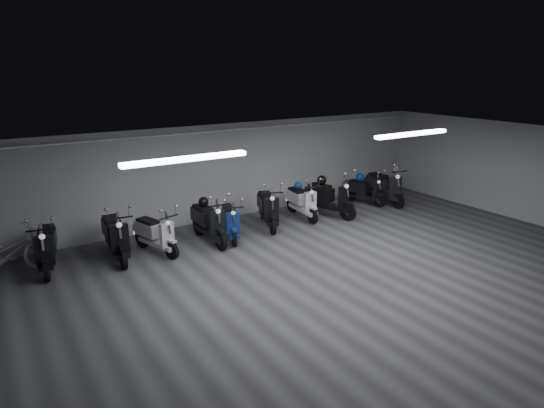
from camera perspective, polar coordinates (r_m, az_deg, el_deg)
floor at (r=10.21m, az=8.55°, el=-8.93°), size 14.00×10.00×0.01m
ceiling at (r=9.36m, az=9.29°, el=6.80°), size 14.00×10.00×0.01m
back_wall at (r=13.70m, az=-5.00°, el=4.05°), size 14.00×0.01×2.80m
right_wall at (r=15.14m, az=29.33°, el=3.17°), size 0.01×10.00×2.80m
fluor_strip_left at (r=8.63m, az=-10.51°, el=5.48°), size 2.40×0.18×0.08m
fluor_strip_right at (r=12.18m, az=16.83°, el=8.25°), size 2.40×0.18×0.08m
conduit at (r=13.41m, az=-4.96°, el=9.08°), size 13.60×0.05×0.05m
scooter_0 at (r=11.36m, az=-26.09°, el=-3.97°), size 0.98×1.97×1.41m
scooter_1 at (r=11.36m, az=-18.76°, el=-2.94°), size 0.77×2.01×1.47m
scooter_2 at (r=11.45m, az=-14.16°, el=-2.88°), size 1.07×1.83×1.29m
scooter_3 at (r=11.87m, az=-7.81°, el=-1.45°), size 0.67×1.94×1.44m
scooter_4 at (r=12.08m, az=-5.11°, el=-1.47°), size 1.10×1.78×1.26m
scooter_5 at (r=12.93m, az=-0.51°, el=0.21°), size 1.26×2.02×1.43m
scooter_6 at (r=13.73m, az=3.74°, el=0.96°), size 0.77×1.84×1.34m
scooter_7 at (r=13.94m, az=7.05°, el=1.45°), size 1.26×2.12×1.50m
scooter_8 at (r=15.39m, az=11.40°, el=2.13°), size 1.01×1.70×1.20m
scooter_9 at (r=15.61m, az=13.71°, el=2.72°), size 0.84×2.05×1.49m
bicycle at (r=11.35m, az=-29.90°, el=-4.86°), size 2.10×1.35×1.28m
helmet_0 at (r=14.01m, az=6.13°, el=2.93°), size 0.29×0.29×0.29m
helmet_1 at (r=12.01m, az=-8.42°, el=0.26°), size 0.26×0.26×0.26m
helmet_2 at (r=13.87m, az=3.23°, el=2.30°), size 0.23×0.23×0.23m
helmet_3 at (r=15.43m, az=10.73°, el=3.28°), size 0.28×0.28×0.28m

